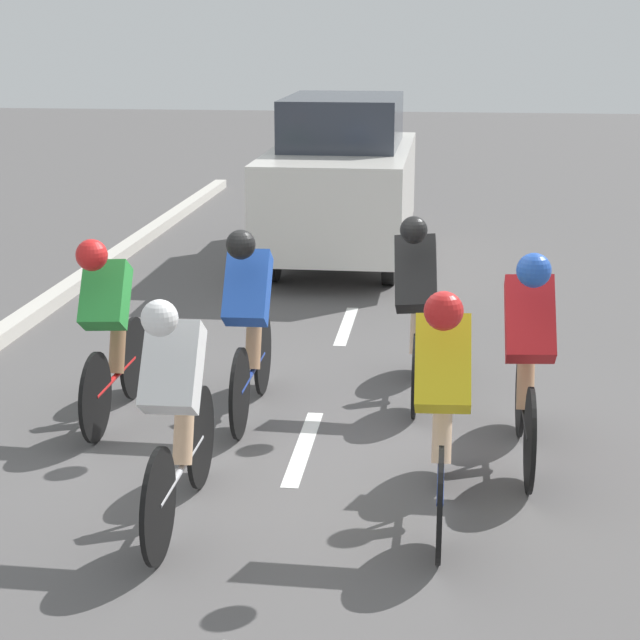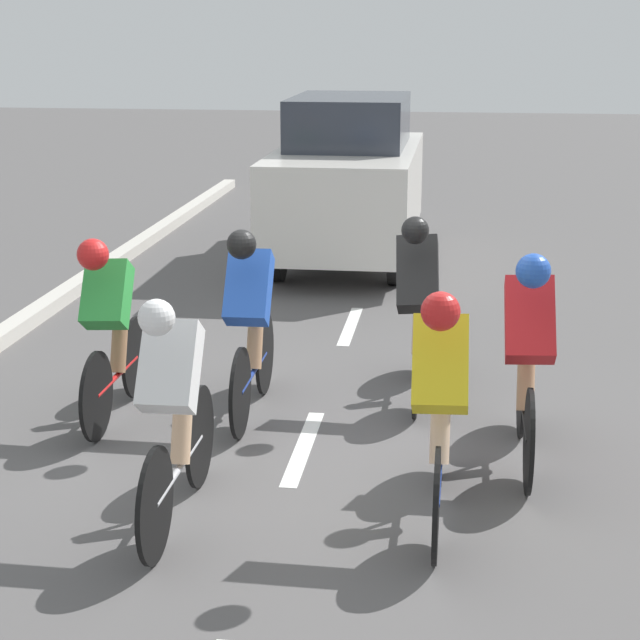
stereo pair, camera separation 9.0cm
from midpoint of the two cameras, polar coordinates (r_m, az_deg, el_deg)
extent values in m
plane|color=#565454|center=(7.77, -0.45, -6.54)|extent=(60.00, 60.00, 0.00)
cube|color=white|center=(7.68, -0.55, -6.79)|extent=(0.12, 1.40, 0.01)
cube|color=white|center=(10.69, 1.88, -0.31)|extent=(0.12, 1.40, 0.01)
cylinder|color=black|center=(8.70, -2.67, -1.78)|extent=(0.03, 0.67, 0.67)
cylinder|color=black|center=(7.78, -3.95, -3.91)|extent=(0.03, 0.67, 0.67)
cylinder|color=navy|center=(8.24, -3.27, -2.78)|extent=(0.04, 0.98, 0.04)
cylinder|color=navy|center=(8.33, -3.07, -1.05)|extent=(0.04, 0.04, 0.42)
cylinder|color=green|center=(8.25, -3.22, -2.02)|extent=(0.07, 0.07, 0.16)
cylinder|color=tan|center=(8.25, -3.20, -1.44)|extent=(0.12, 0.23, 0.36)
cube|color=blue|center=(7.95, -3.50, 1.74)|extent=(0.32, 0.48, 0.57)
sphere|color=black|center=(7.66, -3.87, 4.04)|extent=(0.22, 0.22, 0.22)
cylinder|color=black|center=(7.02, -6.06, -6.19)|extent=(0.03, 0.67, 0.67)
cylinder|color=black|center=(6.10, -8.37, -9.76)|extent=(0.03, 0.67, 0.67)
cylinder|color=#B7B7BC|center=(6.55, -7.13, -7.85)|extent=(0.04, 1.04, 0.04)
cylinder|color=#B7B7BC|center=(6.64, -6.79, -5.57)|extent=(0.04, 0.04, 0.42)
cylinder|color=#1999D8|center=(6.56, -7.05, -6.88)|extent=(0.07, 0.07, 0.16)
cylinder|color=#DBAD84|center=(6.55, -7.01, -6.14)|extent=(0.12, 0.23, 0.36)
cube|color=white|center=(6.22, -7.59, -2.47)|extent=(0.33, 0.46, 0.54)
sphere|color=white|center=(5.92, -8.28, 0.13)|extent=(0.21, 0.21, 0.21)
cylinder|color=black|center=(7.93, 11.01, -3.71)|extent=(0.03, 0.69, 0.69)
cylinder|color=black|center=(7.01, 11.44, -6.36)|extent=(0.03, 0.69, 0.69)
cylinder|color=black|center=(7.47, 11.22, -4.96)|extent=(0.04, 0.99, 0.04)
cylinder|color=black|center=(7.56, 11.22, -3.01)|extent=(0.04, 0.04, 0.42)
cylinder|color=#1999D8|center=(7.48, 11.23, -4.11)|extent=(0.07, 0.07, 0.16)
cylinder|color=tan|center=(7.48, 11.26, -3.47)|extent=(0.12, 0.23, 0.36)
cube|color=red|center=(7.16, 11.48, 0.01)|extent=(0.34, 0.48, 0.58)
sphere|color=blue|center=(6.85, 11.68, 2.58)|extent=(0.22, 0.22, 0.22)
cylinder|color=black|center=(9.11, 5.69, -1.10)|extent=(0.03, 0.65, 0.65)
cylinder|color=black|center=(8.19, 5.45, -3.01)|extent=(0.03, 0.65, 0.65)
cylinder|color=#B7B7BC|center=(8.65, 5.58, -2.00)|extent=(0.04, 0.96, 0.04)
cylinder|color=#B7B7BC|center=(8.75, 5.66, -0.36)|extent=(0.04, 0.04, 0.42)
cylinder|color=yellow|center=(8.66, 5.61, -1.27)|extent=(0.07, 0.07, 0.16)
cylinder|color=beige|center=(8.66, 5.63, -0.72)|extent=(0.12, 0.23, 0.36)
cube|color=black|center=(8.36, 5.55, 2.46)|extent=(0.36, 0.50, 0.61)
sphere|color=black|center=(8.07, 5.42, 4.79)|extent=(0.21, 0.21, 0.21)
cylinder|color=black|center=(8.72, -9.52, -1.96)|extent=(0.03, 0.66, 0.66)
cylinder|color=black|center=(7.87, -11.52, -4.02)|extent=(0.03, 0.66, 0.66)
cylinder|color=red|center=(8.29, -10.46, -2.94)|extent=(0.04, 0.95, 0.04)
cylinder|color=red|center=(8.38, -10.19, -1.22)|extent=(0.04, 0.04, 0.42)
cylinder|color=yellow|center=(8.31, -10.39, -2.17)|extent=(0.07, 0.07, 0.16)
cylinder|color=#9E704C|center=(8.30, -10.37, -1.60)|extent=(0.12, 0.23, 0.36)
cube|color=green|center=(8.02, -10.98, 1.35)|extent=(0.34, 0.44, 0.53)
sphere|color=red|center=(7.74, -11.69, 3.44)|extent=(0.23, 0.23, 0.23)
cylinder|color=black|center=(7.04, 6.83, -6.17)|extent=(0.03, 0.66, 0.66)
cylinder|color=black|center=(6.08, 6.65, -9.81)|extent=(0.03, 0.66, 0.66)
cylinder|color=navy|center=(6.55, 6.75, -7.86)|extent=(0.04, 1.05, 0.04)
cylinder|color=navy|center=(6.64, 6.83, -5.57)|extent=(0.04, 0.04, 0.42)
cylinder|color=green|center=(6.56, 6.78, -6.89)|extent=(0.07, 0.07, 0.16)
cylinder|color=beige|center=(6.56, 6.81, -6.15)|extent=(0.12, 0.23, 0.36)
cube|color=yellow|center=(6.22, 6.87, -2.34)|extent=(0.33, 0.48, 0.57)
sphere|color=red|center=(5.90, 6.88, 0.46)|extent=(0.22, 0.22, 0.22)
cylinder|color=black|center=(12.35, 4.21, 3.35)|extent=(0.14, 0.64, 0.64)
cylinder|color=black|center=(12.50, -2.04, 3.53)|extent=(0.14, 0.64, 0.64)
cylinder|color=black|center=(14.78, 4.80, 5.35)|extent=(0.14, 0.64, 0.64)
cylinder|color=black|center=(14.90, -0.45, 5.49)|extent=(0.14, 0.64, 0.64)
cube|color=silver|center=(13.52, 1.68, 6.84)|extent=(1.70, 3.99, 1.11)
cube|color=#2D333D|center=(13.61, 1.80, 10.57)|extent=(1.39, 2.19, 0.61)
camera|label=1|loc=(0.05, -89.65, 0.10)|focal=60.00mm
camera|label=2|loc=(0.05, 90.35, -0.10)|focal=60.00mm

